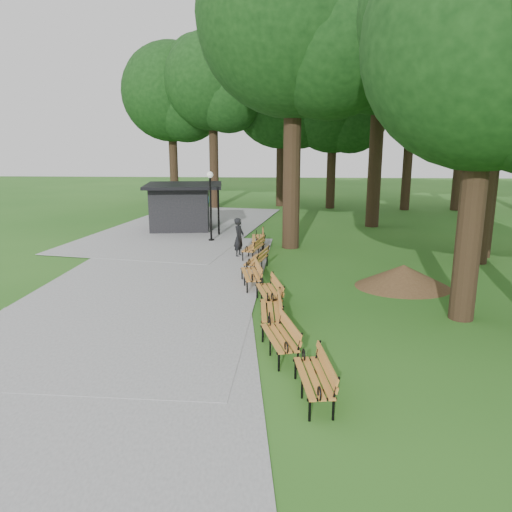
# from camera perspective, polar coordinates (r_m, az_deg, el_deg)

# --- Properties ---
(ground) EXTENTS (100.00, 100.00, 0.00)m
(ground) POSITION_cam_1_polar(r_m,az_deg,el_deg) (14.72, 0.15, -6.66)
(ground) COLOR #255B1A
(ground) RESTS_ON ground
(path) EXTENTS (12.00, 38.00, 0.06)m
(path) POSITION_cam_1_polar(r_m,az_deg,el_deg) (18.16, -12.09, -2.91)
(path) COLOR gray
(path) RESTS_ON ground
(person) EXTENTS (0.56, 0.71, 1.69)m
(person) POSITION_cam_1_polar(r_m,az_deg,el_deg) (21.41, -1.97, 2.14)
(person) COLOR black
(person) RESTS_ON ground
(kiosk) EXTENTS (4.49, 4.02, 2.57)m
(kiosk) POSITION_cam_1_polar(r_m,az_deg,el_deg) (27.96, -8.71, 5.61)
(kiosk) COLOR black
(kiosk) RESTS_ON ground
(lamp_post) EXTENTS (0.32, 0.32, 3.45)m
(lamp_post) POSITION_cam_1_polar(r_m,az_deg,el_deg) (24.45, -5.28, 7.34)
(lamp_post) COLOR black
(lamp_post) RESTS_ON ground
(dirt_mound) EXTENTS (2.74, 2.74, 0.79)m
(dirt_mound) POSITION_cam_1_polar(r_m,az_deg,el_deg) (17.89, 16.57, -2.21)
(dirt_mound) COLOR #47301C
(dirt_mound) RESTS_ON ground
(bench_0) EXTENTS (0.89, 1.97, 0.88)m
(bench_0) POSITION_cam_1_polar(r_m,az_deg,el_deg) (10.17, 6.60, -13.74)
(bench_0) COLOR #C5772D
(bench_0) RESTS_ON ground
(bench_1) EXTENTS (1.11, 2.00, 0.88)m
(bench_1) POSITION_cam_1_polar(r_m,az_deg,el_deg) (11.94, 2.69, -9.37)
(bench_1) COLOR #C5772D
(bench_1) RESTS_ON ground
(bench_2) EXTENTS (0.75, 1.93, 0.88)m
(bench_2) POSITION_cam_1_polar(r_m,az_deg,el_deg) (13.70, 1.65, -6.28)
(bench_2) COLOR #C5772D
(bench_2) RESTS_ON ground
(bench_3) EXTENTS (1.04, 1.99, 0.88)m
(bench_3) POSITION_cam_1_polar(r_m,az_deg,el_deg) (15.23, 1.46, -4.21)
(bench_3) COLOR #C5772D
(bench_3) RESTS_ON ground
(bench_4) EXTENTS (0.98, 1.98, 0.88)m
(bench_4) POSITION_cam_1_polar(r_m,az_deg,el_deg) (17.17, -0.60, -2.13)
(bench_4) COLOR #C5772D
(bench_4) RESTS_ON ground
(bench_5) EXTENTS (1.04, 1.99, 0.88)m
(bench_5) POSITION_cam_1_polar(r_m,az_deg,el_deg) (19.16, 0.03, -0.46)
(bench_5) COLOR #C5772D
(bench_5) RESTS_ON ground
(bench_6) EXTENTS (1.07, 2.00, 0.88)m
(bench_6) POSITION_cam_1_polar(r_m,az_deg,el_deg) (21.30, -0.30, 0.97)
(bench_6) COLOR #C5772D
(bench_6) RESTS_ON ground
(bench_7) EXTENTS (0.74, 1.93, 0.88)m
(bench_7) POSITION_cam_1_polar(r_m,az_deg,el_deg) (23.25, 0.17, 2.05)
(bench_7) COLOR #C5772D
(bench_7) RESTS_ON ground
(lawn_tree_0) EXTENTS (6.49, 6.49, 10.66)m
(lawn_tree_0) POSITION_cam_1_polar(r_m,az_deg,el_deg) (14.83, 25.21, 21.19)
(lawn_tree_0) COLOR black
(lawn_tree_0) RESTS_ON ground
(lawn_tree_1) EXTENTS (5.61, 5.61, 10.71)m
(lawn_tree_1) POSITION_cam_1_polar(r_m,az_deg,el_deg) (22.05, 26.34, 19.43)
(lawn_tree_1) COLOR black
(lawn_tree_1) RESTS_ON ground
(lawn_tree_2) EXTENTS (8.43, 8.43, 14.26)m
(lawn_tree_2) POSITION_cam_1_polar(r_m,az_deg,el_deg) (23.35, 4.42, 25.68)
(lawn_tree_2) COLOR black
(lawn_tree_2) RESTS_ON ground
(lawn_tree_4) EXTENTS (7.20, 7.20, 13.39)m
(lawn_tree_4) POSITION_cam_1_polar(r_m,az_deg,el_deg) (29.57, 14.24, 22.21)
(lawn_tree_4) COLOR black
(lawn_tree_4) RESTS_ON ground
(lawn_tree_5) EXTENTS (4.88, 4.88, 8.72)m
(lawn_tree_5) POSITION_cam_1_polar(r_m,az_deg,el_deg) (23.18, 26.21, 15.05)
(lawn_tree_5) COLOR black
(lawn_tree_5) RESTS_ON ground
(tree_backdrop) EXTENTS (36.81, 9.83, 16.18)m
(tree_backdrop) POSITION_cam_1_polar(r_m,az_deg,el_deg) (37.47, 13.62, 17.83)
(tree_backdrop) COLOR black
(tree_backdrop) RESTS_ON ground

